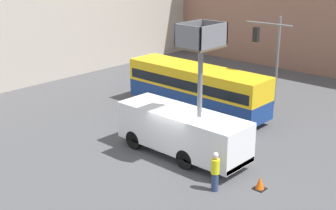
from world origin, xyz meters
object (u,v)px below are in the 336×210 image
object	(u,v)px
road_worker_near_truck	(215,172)
traffic_cone_near_truck	(260,183)
traffic_light_pole	(270,49)
road_worker_directing	(228,114)
utility_truck	(183,128)
city_bus	(197,86)

from	to	relation	value
road_worker_near_truck	traffic_cone_near_truck	distance (m)	2.16
traffic_cone_near_truck	road_worker_near_truck	bearing A→B (deg)	136.52
traffic_light_pole	road_worker_directing	xyz separation A→B (m)	(-4.66, -0.15, -3.25)
road_worker_directing	traffic_cone_near_truck	bearing A→B (deg)	-12.14
utility_truck	road_worker_near_truck	world-z (taller)	utility_truck
road_worker_near_truck	road_worker_directing	bearing A→B (deg)	-118.31
utility_truck	traffic_light_pole	world-z (taller)	utility_truck
city_bus	traffic_cone_near_truck	world-z (taller)	city_bus
traffic_light_pole	city_bus	bearing A→B (deg)	140.44
utility_truck	road_worker_directing	distance (m)	5.06
traffic_light_pole	traffic_cone_near_truck	xyz separation A→B (m)	(-9.95, -5.71, -3.82)
utility_truck	traffic_cone_near_truck	distance (m)	5.08
city_bus	traffic_light_pole	size ratio (longest dim) A/B	1.66
utility_truck	city_bus	xyz separation A→B (m)	(5.90, 3.88, 0.22)
city_bus	road_worker_near_truck	xyz separation A→B (m)	(-7.72, -7.37, -0.83)
city_bus	road_worker_near_truck	size ratio (longest dim) A/B	5.36
traffic_light_pole	traffic_cone_near_truck	size ratio (longest dim) A/B	10.04
traffic_light_pole	traffic_cone_near_truck	world-z (taller)	traffic_light_pole
traffic_cone_near_truck	utility_truck	bearing A→B (deg)	86.29
road_worker_directing	traffic_cone_near_truck	size ratio (longest dim) A/B	2.87
traffic_light_pole	road_worker_directing	size ratio (longest dim) A/B	3.50
utility_truck	road_worker_near_truck	bearing A→B (deg)	-117.46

